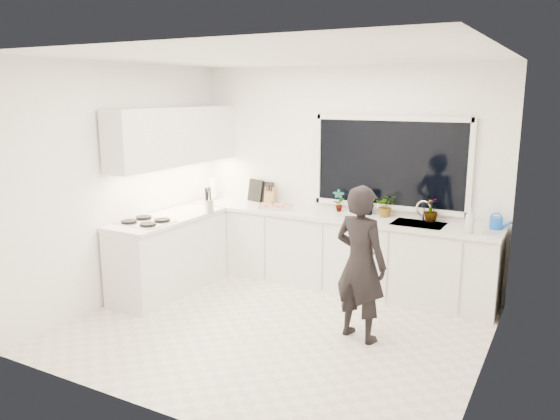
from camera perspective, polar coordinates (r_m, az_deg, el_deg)
The scene contains 25 objects.
floor at distance 5.75m, azimuth -0.50°, elevation -12.30°, with size 4.00×3.50×0.02m, color beige.
wall_back at distance 6.90m, azimuth 6.65°, elevation 3.57°, with size 4.00×0.02×2.70m, color white.
wall_left at distance 6.54m, azimuth -16.11°, elevation 2.70°, with size 0.02×3.50×2.70m, color white.
wall_right at distance 4.71m, azimuth 21.35°, elevation -1.19°, with size 0.02×3.50×2.70m, color white.
ceiling at distance 5.24m, azimuth -0.55°, elevation 15.88°, with size 4.00×3.50×0.02m, color white.
window at distance 6.64m, azimuth 11.39°, elevation 4.82°, with size 1.80×0.02×1.00m, color black.
base_cabinets_back at distance 6.81m, azimuth 5.47°, elevation -4.35°, with size 3.92×0.58×0.88m, color white.
base_cabinets_left at distance 6.76m, azimuth -11.51°, elevation -4.68°, with size 0.58×1.60×0.88m, color white.
countertop_back at distance 6.69m, azimuth 5.52°, elevation -0.59°, with size 3.94×0.62×0.04m, color silver.
countertop_left at distance 6.65m, azimuth -11.68°, elevation -0.88°, with size 0.62×1.60×0.04m, color silver.
upper_cabinets at distance 6.85m, azimuth -10.89°, elevation 7.59°, with size 0.34×2.10×0.70m, color white.
sink at distance 6.38m, azimuth 14.24°, elevation -1.82°, with size 0.58×0.42×0.14m, color silver.
faucet at distance 6.53m, azimuth 14.76°, elevation -0.08°, with size 0.03×0.03×0.22m, color silver.
stovetop at distance 6.40m, azimuth -13.85°, elevation -1.16°, with size 0.56×0.48×0.03m, color black.
person at distance 5.31m, azimuth 8.40°, elevation -5.55°, with size 0.56×0.37×1.53m, color black.
pizza_tray at distance 7.01m, azimuth -0.49°, elevation 0.34°, with size 0.42×0.31×0.03m, color silver.
pizza at distance 7.00m, azimuth -0.49°, elevation 0.47°, with size 0.39×0.28×0.01m, color red.
watering_can at distance 6.37m, azimuth 21.64°, elevation -1.27°, with size 0.14×0.14×0.13m, color blue.
paper_towel_roll at distance 7.65m, azimuth -6.96°, elevation 2.13°, with size 0.11×0.11×0.26m, color white.
knife_block at distance 7.22m, azimuth -1.03°, elevation 1.45°, with size 0.13×0.10×0.22m, color #915D43.
utensil_crock at distance 6.80m, azimuth -7.47°, elevation 0.43°, with size 0.13×0.13×0.16m, color silver.
picture_frame_large at distance 7.36m, azimuth -1.49°, elevation 1.89°, with size 0.22×0.02×0.28m, color black.
picture_frame_small at distance 7.44m, azimuth -2.61°, elevation 2.08°, with size 0.25×0.02×0.30m, color black.
herb_plants at distance 6.61m, azimuth 10.97°, elevation 0.47°, with size 1.33×0.29×0.29m.
soap_bottles at distance 6.08m, azimuth 19.51°, elevation -1.13°, with size 0.22×0.14×0.28m.
Camera 1 is at (2.56, -4.57, 2.37)m, focal length 35.00 mm.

